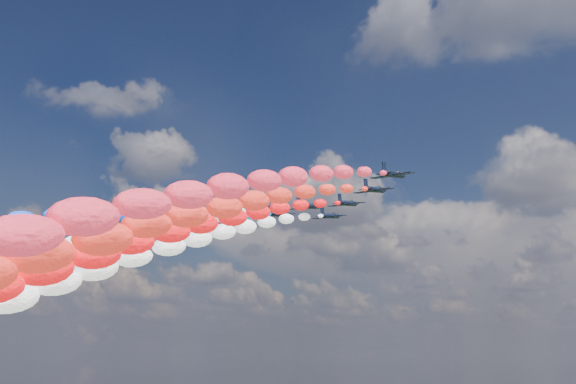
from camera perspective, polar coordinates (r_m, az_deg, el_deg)
The scene contains 15 objects.
jet_0 at distance 178.26m, azimuth -10.91°, elevation -1.34°, with size 8.83×11.84×2.61m, color black, non-canonical shape.
jet_1 at distance 176.16m, azimuth -5.82°, elevation -1.37°, with size 8.83×11.84×2.61m, color black, non-canonical shape.
trail_1 at distance 134.03m, azimuth -21.54°, elevation -4.36°, with size 5.63×110.60×38.73m, color #0C3BFF, non-canonical shape.
jet_2 at distance 181.83m, azimuth -0.68°, elevation -1.80°, with size 8.83×11.84×2.61m, color black, non-canonical shape.
trail_2 at distance 135.54m, azimuth -14.31°, elevation -4.96°, with size 5.63×110.60×38.73m, color blue, non-canonical shape.
jet_3 at distance 172.16m, azimuth 1.70°, elevation -1.16°, with size 8.83×11.84×2.61m, color black, non-canonical shape.
trail_3 at distance 124.30m, azimuth -12.16°, elevation -4.37°, with size 5.63×110.60×38.73m, color white, non-canonical shape.
jet_4 at distance 184.50m, azimuth 3.43°, elevation -1.95°, with size 8.83×11.84×2.61m, color black, non-canonical shape.
trail_4 at distance 135.26m, azimuth -8.62°, elevation -5.20°, with size 5.63×110.60×38.73m, color white, non-canonical shape.
jet_5 at distance 169.41m, azimuth 4.83°, elevation -0.92°, with size 8.83×11.84×2.61m, color black, non-canonical shape.
trail_5 at distance 119.42m, azimuth -8.18°, elevation -4.18°, with size 5.63×110.60×38.73m, color #FB0E14, non-canonical shape.
jet_6 at distance 155.96m, azimuth 7.02°, elevation 0.20°, with size 8.83×11.84×2.61m, color black, non-canonical shape.
trail_6 at distance 104.76m, azimuth -6.67°, elevation -2.98°, with size 5.63×110.60×38.73m, color red, non-canonical shape.
jet_7 at distance 143.35m, azimuth 8.54°, elevation 1.43°, with size 8.83×11.84×2.61m, color black, non-canonical shape.
trail_7 at distance 91.40m, azimuth -6.25°, elevation -1.52°, with size 5.63×110.60×38.73m, color red, non-canonical shape.
Camera 1 is at (87.85, -131.67, 68.01)m, focal length 44.05 mm.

